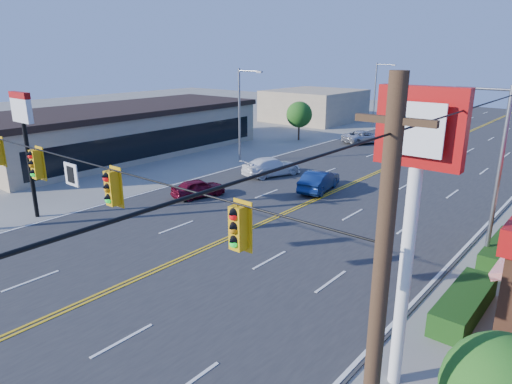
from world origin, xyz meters
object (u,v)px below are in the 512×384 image
Objects in this scene: pizza_hut_sign at (24,129)px; car_white at (271,167)px; car_silver at (364,137)px; signal_span at (53,184)px; kfc_pylon at (415,184)px; car_magenta at (198,189)px; car_blue at (319,181)px.

car_white is (5.00, 16.07, -4.49)m from pizza_hut_sign.
car_white is 16.68m from car_silver.
signal_span is 11.60m from pizza_hut_sign.
kfc_pylon reaches higher than pizza_hut_sign.
pizza_hut_sign is 1.91× the size of car_magenta.
kfc_pylon is at bearing 117.82° from car_blue.
car_blue is at bearing -173.84° from car_white.
car_magenta is at bearing 38.55° from car_blue.
signal_span is 6.79× the size of car_magenta.
car_blue is at bearing 55.96° from pizza_hut_sign.
car_magenta is 0.75× the size of car_white.
car_white is at bearing 116.58° from car_silver.
pizza_hut_sign is at bearing 159.81° from signal_span.
car_silver is (4.46, 32.74, -4.52)m from pizza_hut_sign.
signal_span is 2.86× the size of kfc_pylon.
car_blue is 18.70m from car_silver.
car_white is (0.33, 7.48, 0.09)m from car_magenta.
car_silver is at bearing 82.24° from pizza_hut_sign.
pizza_hut_sign is at bearing 45.09° from car_blue.
car_blue is at bearing 128.70° from kfc_pylon.
car_silver is (-17.54, 32.74, -5.38)m from kfc_pylon.
kfc_pylon reaches higher than car_blue.
signal_span is at bearing -160.22° from kfc_pylon.
signal_span is 11.87m from kfc_pylon.
pizza_hut_sign is 18.53m from car_blue.
kfc_pylon is at bearing 19.78° from signal_span.
kfc_pylon is at bearing 142.92° from car_silver.
pizza_hut_sign is at bearing 77.40° from car_magenta.
pizza_hut_sign is (-22.00, 0.00, -0.86)m from kfc_pylon.
car_magenta is 24.15m from car_silver.
car_silver is at bearing 118.18° from kfc_pylon.
car_white is at bearing -23.92° from car_blue.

